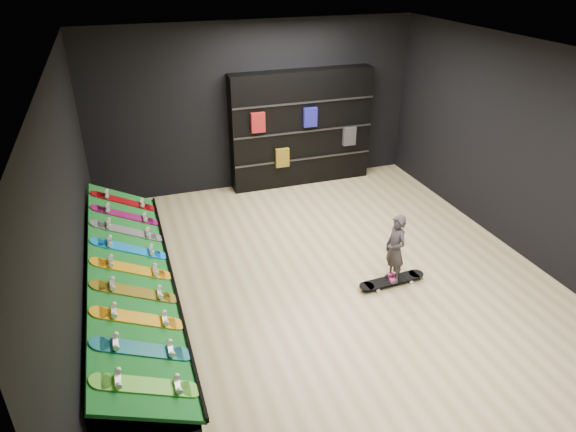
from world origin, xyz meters
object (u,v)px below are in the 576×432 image
object	(u,v)px
back_shelving	(301,128)
display_rack	(133,304)
floor_skateboard	(392,282)
child	(394,261)

from	to	relation	value
back_shelving	display_rack	bearing A→B (deg)	-135.42
floor_skateboard	child	xyz separation A→B (m)	(0.00, 0.00, 0.33)
child	display_rack	bearing A→B (deg)	-99.66
display_rack	child	size ratio (longest dim) A/B	7.82
back_shelving	floor_skateboard	size ratio (longest dim) A/B	2.73
display_rack	back_shelving	distance (m)	4.80
back_shelving	floor_skateboard	distance (m)	3.81
display_rack	child	xyz separation A→B (m)	(3.35, -0.35, 0.13)
display_rack	back_shelving	world-z (taller)	back_shelving
display_rack	floor_skateboard	xyz separation A→B (m)	(3.35, -0.35, -0.20)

